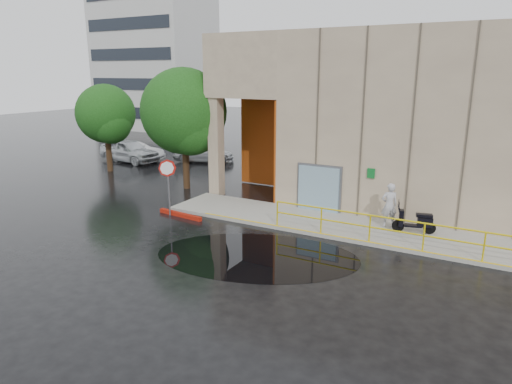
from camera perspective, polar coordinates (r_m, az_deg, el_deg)
ground at (r=15.98m, az=-0.79°, el=-8.14°), size 120.00×120.00×0.00m
sidewalk at (r=18.64m, az=17.10°, el=-5.16°), size 20.00×3.00×0.15m
building at (r=23.96m, az=23.79°, el=8.71°), size 20.00×10.17×8.00m
guardrail at (r=17.15m, az=17.10°, el=-4.77°), size 9.56×0.06×1.03m
distant_building at (r=53.94m, az=-12.50°, el=15.80°), size 12.00×8.08×15.00m
person at (r=19.04m, az=16.32°, el=-1.59°), size 0.79×0.71×1.81m
scooter at (r=18.68m, az=19.29°, el=-2.72°), size 1.67×0.92×1.26m
stop_sign at (r=20.34m, az=-10.98°, el=2.11°), size 0.55×0.58×2.55m
red_curb at (r=20.54m, az=-9.44°, el=-2.81°), size 2.41×0.44×0.18m
puddle at (r=16.08m, az=0.12°, el=-7.97°), size 8.13×6.39×0.01m
car_a at (r=33.75m, az=-15.55°, el=5.00°), size 4.91×2.36×1.62m
car_b at (r=34.08m, az=-14.85°, el=4.89°), size 4.27×2.53×1.33m
car_c at (r=32.78m, az=-6.57°, el=4.85°), size 4.66×3.41×1.25m
tree_near at (r=24.74m, az=-8.79°, el=9.51°), size 4.57×4.57×6.49m
tree_far at (r=30.49m, az=-18.14°, el=8.99°), size 3.69×3.68×5.53m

